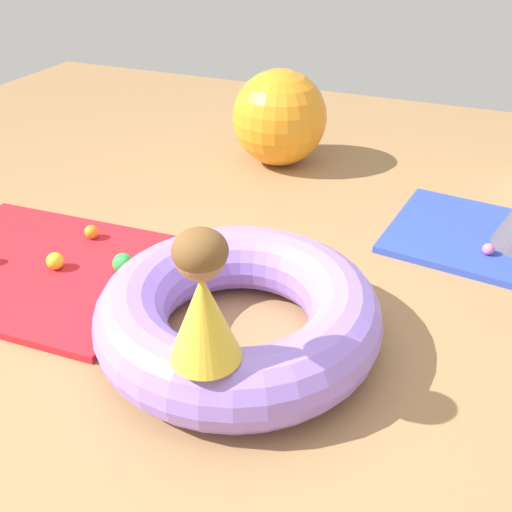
% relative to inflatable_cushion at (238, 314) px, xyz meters
% --- Properties ---
extents(ground_plane, '(8.00, 8.00, 0.00)m').
position_rel_inflatable_cushion_xyz_m(ground_plane, '(-0.03, -0.05, -0.16)').
color(ground_plane, '#9E7549').
extents(gym_mat_near_left, '(1.41, 1.12, 0.04)m').
position_rel_inflatable_cushion_xyz_m(gym_mat_near_left, '(-1.22, 0.12, -0.14)').
color(gym_mat_near_left, red).
rests_on(gym_mat_near_left, ground).
extents(inflatable_cushion, '(1.25, 1.25, 0.32)m').
position_rel_inflatable_cushion_xyz_m(inflatable_cushion, '(0.00, 0.00, 0.00)').
color(inflatable_cushion, '#9975EA').
rests_on(inflatable_cushion, ground).
extents(child_in_yellow, '(0.32, 0.32, 0.51)m').
position_rel_inflatable_cushion_xyz_m(child_in_yellow, '(0.08, -0.46, 0.41)').
color(child_in_yellow, yellow).
rests_on(child_in_yellow, inflatable_cushion).
extents(play_ball_green, '(0.11, 0.11, 0.11)m').
position_rel_inflatable_cushion_xyz_m(play_ball_green, '(-0.76, 0.23, -0.06)').
color(play_ball_green, green).
rests_on(play_ball_green, gym_mat_near_left).
extents(play_ball_pink, '(0.06, 0.06, 0.06)m').
position_rel_inflatable_cushion_xyz_m(play_ball_pink, '(0.97, 1.15, -0.09)').
color(play_ball_pink, pink).
rests_on(play_ball_pink, gym_mat_front).
extents(play_ball_orange, '(0.08, 0.08, 0.08)m').
position_rel_inflatable_cushion_xyz_m(play_ball_orange, '(-1.13, 0.47, -0.08)').
color(play_ball_orange, orange).
rests_on(play_ball_orange, gym_mat_near_left).
extents(play_ball_yellow_second, '(0.09, 0.09, 0.09)m').
position_rel_inflatable_cushion_xyz_m(play_ball_yellow_second, '(-1.11, 0.13, -0.07)').
color(play_ball_yellow_second, yellow).
rests_on(play_ball_yellow_second, gym_mat_near_left).
extents(exercise_ball_large, '(0.68, 0.68, 0.68)m').
position_rel_inflatable_cushion_xyz_m(exercise_ball_large, '(-0.58, 2.01, 0.18)').
color(exercise_ball_large, orange).
rests_on(exercise_ball_large, ground).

